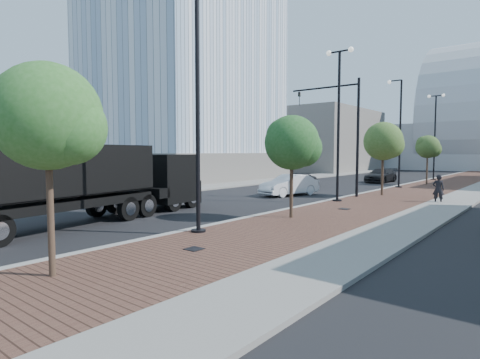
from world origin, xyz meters
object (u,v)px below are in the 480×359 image
Objects in this scene: pedestrian at (438,189)px; dark_car_mid at (301,180)px; dump_truck at (119,187)px; white_sedan at (289,185)px.

dark_car_mid is at bearing -34.51° from pedestrian.
dark_car_mid is 13.77m from pedestrian.
dump_truck is 2.97× the size of white_sedan.
white_sedan reaches higher than dark_car_mid.
white_sedan is at bearing -74.60° from dark_car_mid.
dark_car_mid is at bearing 128.92° from white_sedan.
white_sedan is at bearing -0.76° from pedestrian.
dump_truck is at bearing -93.45° from dark_car_mid.
dump_truck reaches higher than pedestrian.
white_sedan is 7.88m from dark_car_mid.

